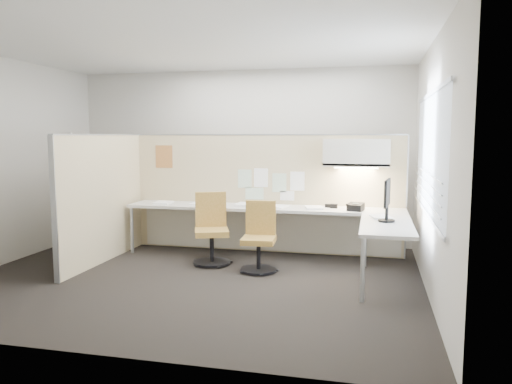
% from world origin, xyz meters
% --- Properties ---
extents(floor, '(5.50, 4.50, 0.01)m').
position_xyz_m(floor, '(0.00, 0.00, -0.01)').
color(floor, black).
rests_on(floor, ground).
extents(ceiling, '(5.50, 4.50, 0.01)m').
position_xyz_m(ceiling, '(0.00, 0.00, 2.80)').
color(ceiling, white).
rests_on(ceiling, wall_back).
extents(wall_back, '(5.50, 0.02, 2.80)m').
position_xyz_m(wall_back, '(0.00, 2.25, 1.40)').
color(wall_back, beige).
rests_on(wall_back, ground).
extents(wall_front, '(5.50, 0.02, 2.80)m').
position_xyz_m(wall_front, '(0.00, -2.25, 1.40)').
color(wall_front, beige).
rests_on(wall_front, ground).
extents(wall_right, '(0.02, 4.50, 2.80)m').
position_xyz_m(wall_right, '(2.75, 0.00, 1.40)').
color(wall_right, beige).
rests_on(wall_right, ground).
extents(window_pane, '(0.01, 2.80, 1.30)m').
position_xyz_m(window_pane, '(2.73, 0.00, 1.55)').
color(window_pane, '#919BA8').
rests_on(window_pane, wall_right).
extents(partition_back, '(4.10, 0.06, 1.75)m').
position_xyz_m(partition_back, '(0.55, 1.60, 0.88)').
color(partition_back, tan).
rests_on(partition_back, floor).
extents(partition_left, '(0.06, 2.20, 1.75)m').
position_xyz_m(partition_left, '(-1.50, 0.50, 0.88)').
color(partition_left, tan).
rests_on(partition_left, floor).
extents(desk, '(4.00, 2.07, 0.73)m').
position_xyz_m(desk, '(0.93, 1.13, 0.60)').
color(desk, beige).
rests_on(desk, floor).
extents(overhead_bin, '(0.90, 0.36, 0.38)m').
position_xyz_m(overhead_bin, '(1.90, 1.39, 1.51)').
color(overhead_bin, beige).
rests_on(overhead_bin, partition_back).
extents(task_light_strip, '(0.60, 0.06, 0.02)m').
position_xyz_m(task_light_strip, '(1.90, 1.39, 1.30)').
color(task_light_strip, '#FFEABF').
rests_on(task_light_strip, overhead_bin).
extents(pinned_papers, '(1.01, 0.00, 0.47)m').
position_xyz_m(pinned_papers, '(0.63, 1.57, 1.03)').
color(pinned_papers, '#8CBF8C').
rests_on(pinned_papers, partition_back).
extents(poster, '(0.28, 0.00, 0.35)m').
position_xyz_m(poster, '(-1.05, 1.57, 1.42)').
color(poster, orange).
rests_on(poster, partition_back).
extents(chair_left, '(0.58, 0.59, 0.96)m').
position_xyz_m(chair_left, '(-0.00, 0.72, 0.45)').
color(chair_left, black).
rests_on(chair_left, floor).
extents(chair_right, '(0.47, 0.47, 0.89)m').
position_xyz_m(chair_right, '(0.72, 0.50, 0.41)').
color(chair_right, black).
rests_on(chair_right, floor).
extents(monitor, '(0.20, 0.48, 0.50)m').
position_xyz_m(monitor, '(2.30, 0.35, 1.02)').
color(monitor, black).
rests_on(monitor, desk).
extents(phone, '(0.25, 0.24, 0.12)m').
position_xyz_m(phone, '(1.91, 1.16, 0.78)').
color(phone, black).
rests_on(phone, desk).
extents(stapler, '(0.14, 0.06, 0.05)m').
position_xyz_m(stapler, '(1.55, 1.38, 0.76)').
color(stapler, black).
rests_on(stapler, desk).
extents(tape_dispenser, '(0.10, 0.07, 0.06)m').
position_xyz_m(tape_dispenser, '(1.61, 1.34, 0.76)').
color(tape_dispenser, black).
rests_on(tape_dispenser, desk).
extents(coat_hook, '(0.18, 0.47, 1.41)m').
position_xyz_m(coat_hook, '(-1.58, -0.28, 1.41)').
color(coat_hook, silver).
rests_on(coat_hook, partition_left).
extents(paper_stack_0, '(0.24, 0.31, 0.03)m').
position_xyz_m(paper_stack_0, '(-0.93, 1.22, 0.74)').
color(paper_stack_0, white).
rests_on(paper_stack_0, desk).
extents(paper_stack_1, '(0.23, 0.30, 0.02)m').
position_xyz_m(paper_stack_1, '(-0.36, 1.26, 0.74)').
color(paper_stack_1, white).
rests_on(paper_stack_1, desk).
extents(paper_stack_2, '(0.26, 0.32, 0.04)m').
position_xyz_m(paper_stack_2, '(0.33, 1.24, 0.75)').
color(paper_stack_2, white).
rests_on(paper_stack_2, desk).
extents(paper_stack_3, '(0.29, 0.34, 0.02)m').
position_xyz_m(paper_stack_3, '(0.82, 1.25, 0.74)').
color(paper_stack_3, white).
rests_on(paper_stack_3, desk).
extents(paper_stack_4, '(0.30, 0.35, 0.03)m').
position_xyz_m(paper_stack_4, '(1.34, 1.23, 0.74)').
color(paper_stack_4, white).
rests_on(paper_stack_4, desk).
extents(paper_stack_5, '(0.29, 0.35, 0.02)m').
position_xyz_m(paper_stack_5, '(2.24, 0.65, 0.74)').
color(paper_stack_5, white).
rests_on(paper_stack_5, desk).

